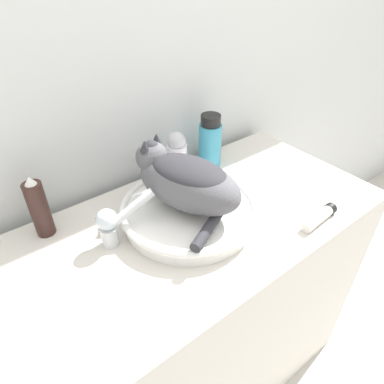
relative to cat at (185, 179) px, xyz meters
name	(u,v)px	position (x,y,z in m)	size (l,w,h in m)	color
wall_back	(126,72)	(0.02, 0.31, 0.21)	(8.00, 0.05, 2.40)	silver
vanity_counter	(196,310)	(0.02, -0.03, -0.56)	(1.14, 0.57, 0.86)	beige
sink_basin	(189,211)	(0.00, -0.01, -0.10)	(0.39, 0.39, 0.05)	white
cat	(185,179)	(0.00, 0.00, 0.00)	(0.25, 0.35, 0.17)	#56565B
faucet	(113,222)	(-0.21, 0.03, -0.06)	(0.16, 0.07, 0.14)	silver
hairspray_can_black	(39,208)	(-0.34, 0.19, -0.05)	(0.05, 0.05, 0.18)	#331E19
mouthwash_bottle	(210,142)	(0.25, 0.19, -0.04)	(0.08, 0.08, 0.19)	teal
lotion_bottle_white	(177,156)	(0.11, 0.19, -0.05)	(0.07, 0.07, 0.17)	silver
cream_tube	(320,217)	(0.29, -0.25, -0.12)	(0.14, 0.04, 0.04)	silver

